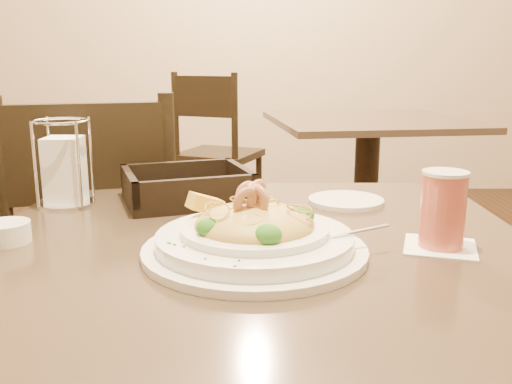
{
  "coord_description": "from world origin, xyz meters",
  "views": [
    {
      "loc": [
        -0.0,
        -0.86,
        1.01
      ],
      "look_at": [
        0.0,
        0.02,
        0.8
      ],
      "focal_mm": 40.0,
      "sensor_mm": 36.0,
      "label": 1
    }
  ],
  "objects_px": {
    "napkin_caddy": "(65,169)",
    "side_plate": "(346,201)",
    "background_table": "(367,164)",
    "main_table": "(256,371)",
    "dining_chair_far": "(215,148)",
    "butter_ramekin": "(6,233)",
    "pasta_bowl": "(254,235)",
    "bread_basket": "(187,191)",
    "drink_glass": "(443,210)",
    "dining_chair_near": "(95,262)"
  },
  "relations": [
    {
      "from": "napkin_caddy",
      "to": "side_plate",
      "type": "distance_m",
      "value": 0.57
    },
    {
      "from": "background_table",
      "to": "napkin_caddy",
      "type": "bearing_deg",
      "value": -119.41
    },
    {
      "from": "main_table",
      "to": "dining_chair_far",
      "type": "bearing_deg",
      "value": 95.48
    },
    {
      "from": "side_plate",
      "to": "background_table",
      "type": "bearing_deg",
      "value": 77.36
    },
    {
      "from": "dining_chair_far",
      "to": "butter_ramekin",
      "type": "distance_m",
      "value": 2.39
    },
    {
      "from": "pasta_bowl",
      "to": "dining_chair_far",
      "type": "bearing_deg",
      "value": 95.31
    },
    {
      "from": "pasta_bowl",
      "to": "background_table",
      "type": "bearing_deg",
      "value": 74.15
    },
    {
      "from": "background_table",
      "to": "butter_ramekin",
      "type": "relative_size",
      "value": 13.37
    },
    {
      "from": "pasta_bowl",
      "to": "side_plate",
      "type": "height_order",
      "value": "pasta_bowl"
    },
    {
      "from": "dining_chair_far",
      "to": "background_table",
      "type": "bearing_deg",
      "value": 170.27
    },
    {
      "from": "pasta_bowl",
      "to": "bread_basket",
      "type": "height_order",
      "value": "pasta_bowl"
    },
    {
      "from": "dining_chair_far",
      "to": "drink_glass",
      "type": "xyz_separation_m",
      "value": [
        0.52,
        -2.4,
        0.28
      ]
    },
    {
      "from": "pasta_bowl",
      "to": "drink_glass",
      "type": "height_order",
      "value": "drink_glass"
    },
    {
      "from": "pasta_bowl",
      "to": "bread_basket",
      "type": "distance_m",
      "value": 0.35
    },
    {
      "from": "dining_chair_near",
      "to": "side_plate",
      "type": "relative_size",
      "value": 6.1
    },
    {
      "from": "pasta_bowl",
      "to": "butter_ramekin",
      "type": "xyz_separation_m",
      "value": [
        -0.4,
        0.06,
        -0.01
      ]
    },
    {
      "from": "background_table",
      "to": "napkin_caddy",
      "type": "distance_m",
      "value": 1.92
    },
    {
      "from": "dining_chair_near",
      "to": "side_plate",
      "type": "bearing_deg",
      "value": 141.37
    },
    {
      "from": "background_table",
      "to": "dining_chair_far",
      "type": "relative_size",
      "value": 1.1
    },
    {
      "from": "butter_ramekin",
      "to": "main_table",
      "type": "bearing_deg",
      "value": -1.0
    },
    {
      "from": "background_table",
      "to": "pasta_bowl",
      "type": "xyz_separation_m",
      "value": [
        -0.56,
        -1.96,
        0.26
      ]
    },
    {
      "from": "side_plate",
      "to": "main_table",
      "type": "bearing_deg",
      "value": -125.37
    },
    {
      "from": "drink_glass",
      "to": "dining_chair_near",
      "type": "bearing_deg",
      "value": 142.62
    },
    {
      "from": "background_table",
      "to": "dining_chair_far",
      "type": "distance_m",
      "value": 0.92
    },
    {
      "from": "pasta_bowl",
      "to": "side_plate",
      "type": "distance_m",
      "value": 0.36
    },
    {
      "from": "background_table",
      "to": "drink_glass",
      "type": "height_order",
      "value": "drink_glass"
    },
    {
      "from": "background_table",
      "to": "bread_basket",
      "type": "xyz_separation_m",
      "value": [
        -0.69,
        -1.63,
        0.25
      ]
    },
    {
      "from": "napkin_caddy",
      "to": "background_table",
      "type": "bearing_deg",
      "value": 60.59
    },
    {
      "from": "drink_glass",
      "to": "bread_basket",
      "type": "relative_size",
      "value": 0.45
    },
    {
      "from": "background_table",
      "to": "bread_basket",
      "type": "distance_m",
      "value": 1.79
    },
    {
      "from": "main_table",
      "to": "drink_glass",
      "type": "xyz_separation_m",
      "value": [
        0.29,
        -0.02,
        0.29
      ]
    },
    {
      "from": "pasta_bowl",
      "to": "butter_ramekin",
      "type": "height_order",
      "value": "pasta_bowl"
    },
    {
      "from": "dining_chair_near",
      "to": "butter_ramekin",
      "type": "distance_m",
      "value": 0.56
    },
    {
      "from": "dining_chair_near",
      "to": "pasta_bowl",
      "type": "distance_m",
      "value": 0.74
    },
    {
      "from": "dining_chair_near",
      "to": "drink_glass",
      "type": "distance_m",
      "value": 0.92
    },
    {
      "from": "drink_glass",
      "to": "side_plate",
      "type": "height_order",
      "value": "drink_glass"
    },
    {
      "from": "main_table",
      "to": "dining_chair_far",
      "type": "distance_m",
      "value": 2.39
    },
    {
      "from": "background_table",
      "to": "pasta_bowl",
      "type": "height_order",
      "value": "pasta_bowl"
    },
    {
      "from": "napkin_caddy",
      "to": "butter_ramekin",
      "type": "xyz_separation_m",
      "value": [
        -0.02,
        -0.24,
        -0.06
      ]
    },
    {
      "from": "dining_chair_far",
      "to": "pasta_bowl",
      "type": "height_order",
      "value": "dining_chair_far"
    },
    {
      "from": "dining_chair_far",
      "to": "bread_basket",
      "type": "relative_size",
      "value": 3.15
    },
    {
      "from": "main_table",
      "to": "napkin_caddy",
      "type": "bearing_deg",
      "value": 146.78
    },
    {
      "from": "bread_basket",
      "to": "napkin_caddy",
      "type": "bearing_deg",
      "value": -174.31
    },
    {
      "from": "drink_glass",
      "to": "napkin_caddy",
      "type": "xyz_separation_m",
      "value": [
        -0.67,
        0.27,
        0.01
      ]
    },
    {
      "from": "background_table",
      "to": "drink_glass",
      "type": "distance_m",
      "value": 1.96
    },
    {
      "from": "bread_basket",
      "to": "main_table",
      "type": "bearing_deg",
      "value": -62.69
    },
    {
      "from": "dining_chair_near",
      "to": "butter_ramekin",
      "type": "relative_size",
      "value": 12.21
    },
    {
      "from": "dining_chair_near",
      "to": "napkin_caddy",
      "type": "xyz_separation_m",
      "value": [
        0.03,
        -0.26,
        0.29
      ]
    },
    {
      "from": "side_plate",
      "to": "dining_chair_far",
      "type": "bearing_deg",
      "value": 101.01
    },
    {
      "from": "drink_glass",
      "to": "bread_basket",
      "type": "bearing_deg",
      "value": 145.61
    }
  ]
}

